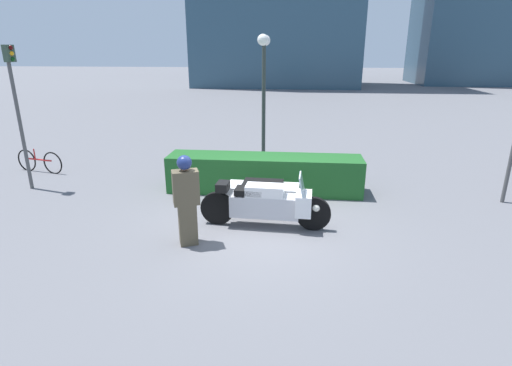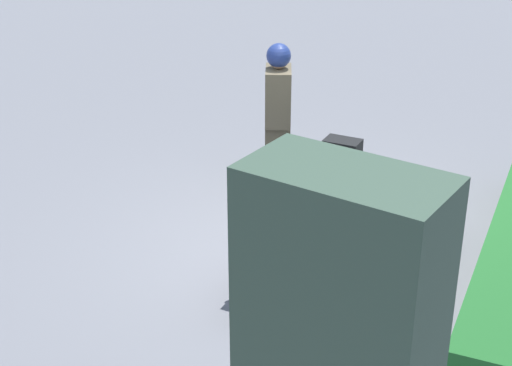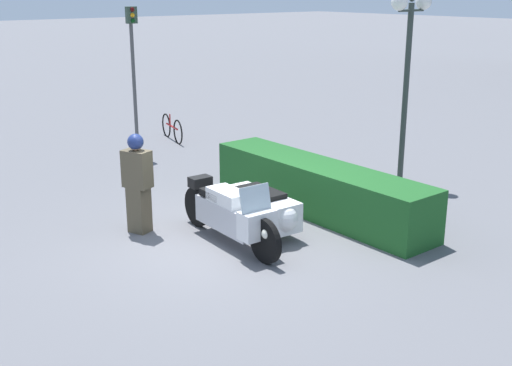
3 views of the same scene
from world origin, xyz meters
name	(u,v)px [view 3 (image 3 of 3)]	position (x,y,z in m)	size (l,w,h in m)	color
ground_plane	(220,240)	(0.00, 0.00, 0.00)	(160.00, 160.00, 0.00)	slate
police_motorcycle	(249,211)	(0.23, 0.45, 0.48)	(2.72, 1.41, 1.18)	black
officer_rider	(138,181)	(-1.20, -0.84, 0.92)	(0.55, 0.44, 1.74)	brown
hedge_bush_curbside	(318,188)	(0.00, 2.29, 0.47)	(4.98, 0.99, 0.94)	#1E5623
twin_lamp_post	(409,42)	(-0.25, 5.01, 3.01)	(0.33, 1.10, 3.97)	#2D3833
traffic_light_far	(133,60)	(-6.19, 1.86, 2.38)	(0.23, 0.27, 3.65)	#4C4C4C
bicycle_parked	(172,128)	(-6.90, 3.32, 0.33)	(1.65, 0.41, 0.73)	black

